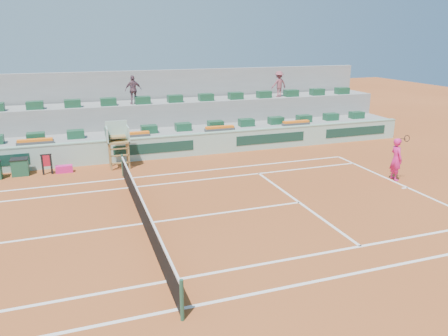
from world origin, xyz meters
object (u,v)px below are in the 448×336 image
Objects in this scene: tennis_player at (396,159)px; drink_cooler_a at (20,167)px; player_bag at (64,169)px; umpire_chair at (118,138)px.

drink_cooler_a is at bearing 158.55° from tennis_player.
player_bag is 0.96× the size of drink_cooler_a.
drink_cooler_a is (-2.01, 0.26, 0.24)m from player_bag.
tennis_player reaches higher than player_bag.
umpire_chair is at bearing 152.32° from tennis_player.
player_bag is 2.04m from drink_cooler_a.
umpire_chair reaches higher than player_bag.
umpire_chair is at bearing -3.19° from drink_cooler_a.
tennis_player is (12.09, -6.34, -0.53)m from umpire_chair.
tennis_player is (14.80, -6.34, 0.83)m from player_bag.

